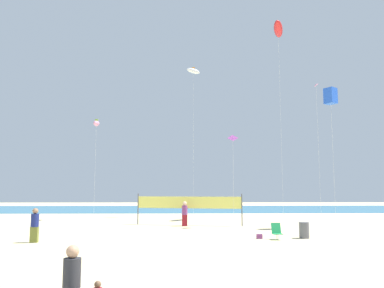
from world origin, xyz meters
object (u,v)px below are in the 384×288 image
Objects in this scene: kite_white_inflatable at (193,71)px; kite_red_inflatable at (278,29)px; beach_handbag at (259,236)px; beachgoer_navy_shirt at (35,224)px; folding_beach_chair at (277,231)px; trash_barrel at (304,230)px; volleyball_net at (189,204)px; kite_pink_inflatable at (96,124)px; kite_blue_box at (330,96)px; kite_pink_diamond at (316,92)px; beachgoer_plum_shirt at (185,213)px; kite_violet_diamond at (233,138)px; mother_figure at (72,282)px.

kite_red_inflatable is (8.26, -2.89, 3.43)m from kite_white_inflatable.
beachgoer_navy_shirt is at bearing -174.38° from beach_handbag.
folding_beach_chair is at bearing 149.06° from beachgoer_navy_shirt.
volleyball_net is (-6.42, 7.94, 1.19)m from trash_barrel.
beachgoer_navy_shirt is 0.19× the size of kite_pink_inflatable.
folding_beach_chair is 0.09× the size of kite_blue_box.
kite_red_inflatable reaches higher than beachgoer_navy_shirt.
kite_red_inflatable reaches higher than folding_beach_chair.
beachgoer_navy_shirt is at bearing -147.00° from kite_pink_diamond.
kite_white_inflatable is at bearing 160.74° from kite_red_inflatable.
kite_pink_diamond is 7.71m from kite_red_inflatable.
kite_violet_diamond reaches higher than beachgoer_plum_shirt.
kite_pink_diamond reaches higher than mother_figure.
kite_red_inflatable reaches higher than kite_blue_box.
beachgoer_navy_shirt is 14.86m from kite_violet_diamond.
beach_handbag is (3.83, -8.11, -1.51)m from volleyball_net.
mother_figure is 21.46m from kite_violet_diamond.
kite_red_inflatable is (11.65, 27.26, 17.50)m from mother_figure.
kite_pink_diamond is 0.80× the size of kite_white_inflatable.
trash_barrel is 21.76m from kite_pink_inflatable.
kite_pink_inflatable is at bearing 65.04° from beachgoer_plum_shirt.
kite_violet_diamond is at bearing 116.62° from trash_barrel.
kite_blue_box reaches higher than trash_barrel.
kite_white_inflatable is at bearing 154.84° from kite_pink_diamond.
kite_red_inflatable is at bearing 1.07° from kite_pink_inflatable.
kite_white_inflatable reaches higher than kite_blue_box.
folding_beach_chair is 20.93m from kite_pink_inflatable.
kite_violet_diamond is at bearing -126.86° from kite_red_inflatable.
kite_white_inflatable is at bearing 100.85° from beach_handbag.
kite_pink_diamond reaches higher than volleyball_net.
kite_violet_diamond is at bearing -75.59° from kite_white_inflatable.
mother_figure is 28.67m from kite_pink_inflatable.
folding_beach_chair is at bearing -119.77° from kite_pink_diamond.
kite_pink_diamond is (7.73, 11.65, 11.37)m from beach_handbag.
volleyball_net is 6.12m from kite_violet_diamond.
kite_violet_diamond reaches higher than folding_beach_chair.
kite_blue_box is (6.63, 5.66, 9.46)m from beach_handbag.
beach_handbag is (12.03, 1.18, -0.82)m from beachgoer_navy_shirt.
mother_figure is at bearing -174.84° from beachgoer_plum_shirt.
beachgoer_plum_shirt is 0.12× the size of kite_white_inflatable.
beach_handbag is at bearing -79.15° from kite_white_inflatable.
kite_pink_inflatable is at bearing 147.29° from volleyball_net.
kite_red_inflatable reaches higher than volleyball_net.
beachgoer_navy_shirt reaches higher than folding_beach_chair.
kite_pink_diamond reaches higher than beachgoer_plum_shirt.
kite_blue_box is at bearing -22.66° from kite_pink_inflatable.
beach_handbag is 23.48m from kite_red_inflatable.
volleyball_net is 15.61m from kite_pink_diamond.
trash_barrel reaches higher than beach_handbag.
kite_white_inflatable reaches higher than beachgoer_navy_shirt.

